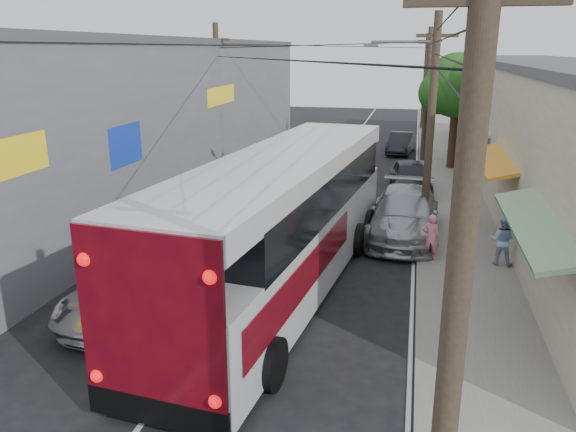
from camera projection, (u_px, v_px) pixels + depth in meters
The scene contains 12 objects.
sidewalk at pixel (450, 193), 27.19m from camera, with size 3.00×80.00×0.12m, color slate.
building_right at pixel (549, 126), 27.22m from camera, with size 7.09×40.00×6.25m.
building_left at pixel (141, 115), 27.46m from camera, with size 7.20×36.00×7.25m.
utility_poles at pixel (384, 106), 27.04m from camera, with size 11.80×45.28×8.00m.
street_tree at pixel (458, 88), 31.41m from camera, with size 4.40×4.00×6.60m.
coach_bus at pixel (285, 221), 15.99m from camera, with size 4.37×14.09×4.00m.
jeepney at pixel (136, 287), 14.87m from camera, with size 2.35×5.10×1.42m, color #B4B3BA.
parked_suv at pixel (404, 214), 20.85m from camera, with size 2.45×6.02×1.75m, color #A7A7AF.
parked_car_mid at pixel (410, 177), 27.39m from camera, with size 1.81×4.51×1.54m, color #292A2E.
parked_car_far at pixel (401, 143), 37.59m from camera, with size 1.46×4.17×1.38m, color black.
pedestrian_near at pixel (431, 237), 18.25m from camera, with size 0.56×0.37×1.55m, color pink.
pedestrian_far at pixel (502, 240), 17.82m from camera, with size 0.79×0.62×1.63m, color #95AED9.
Camera 1 is at (4.68, -7.45, 6.79)m, focal length 35.00 mm.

